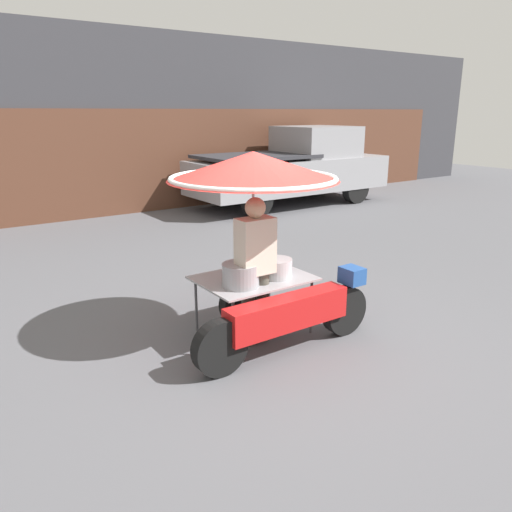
% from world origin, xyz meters
% --- Properties ---
extents(ground_plane, '(36.00, 36.00, 0.00)m').
position_xyz_m(ground_plane, '(0.00, 0.00, 0.00)').
color(ground_plane, '#56565B').
extents(shopfront_building, '(28.00, 2.06, 4.16)m').
position_xyz_m(shopfront_building, '(0.00, 8.47, 2.07)').
color(shopfront_building, '#38383D').
rests_on(shopfront_building, ground).
extents(vendor_motorcycle_cart, '(2.11, 1.75, 1.96)m').
position_xyz_m(vendor_motorcycle_cart, '(-0.05, 0.22, 1.48)').
color(vendor_motorcycle_cart, black).
rests_on(vendor_motorcycle_cart, ground).
extents(vendor_person, '(0.38, 0.22, 1.54)m').
position_xyz_m(vendor_person, '(-0.18, 0.08, 0.86)').
color(vendor_person, '#4C473D').
rests_on(vendor_person, ground).
extents(pickup_truck, '(5.29, 1.89, 1.97)m').
position_xyz_m(pickup_truck, '(5.28, 6.19, 0.95)').
color(pickup_truck, black).
rests_on(pickup_truck, ground).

